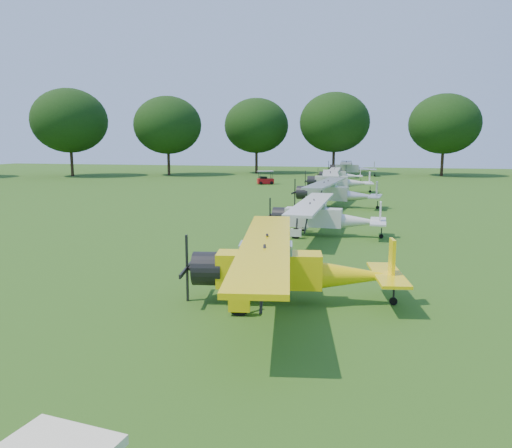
{
  "coord_description": "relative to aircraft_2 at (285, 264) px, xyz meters",
  "views": [
    {
      "loc": [
        4.24,
        -24.3,
        5.12
      ],
      "look_at": [
        -0.93,
        -2.38,
        1.4
      ],
      "focal_mm": 35.0,
      "sensor_mm": 36.0,
      "label": 1
    }
  ],
  "objects": [
    {
      "name": "golf_cart",
      "position": [
        -10.27,
        44.27,
        -0.73
      ],
      "size": [
        2.19,
        1.8,
        1.63
      ],
      "rotation": [
        0.0,
        0.0,
        0.42
      ],
      "color": "#B10C12",
      "rests_on": "ground"
    },
    {
      "name": "aircraft_7",
      "position": [
        -0.81,
        61.68,
        0.06
      ],
      "size": [
        7.27,
        11.57,
        2.28
      ],
      "rotation": [
        0.0,
        0.0,
        0.04
      ],
      "color": "silver",
      "rests_on": "ground"
    },
    {
      "name": "aircraft_3",
      "position": [
        -0.04,
        11.92,
        -0.09
      ],
      "size": [
        6.44,
        10.23,
        2.02
      ],
      "rotation": [
        0.0,
        0.0,
        -0.01
      ],
      "color": "silver",
      "rests_on": "ground"
    },
    {
      "name": "aircraft_4",
      "position": [
        -0.39,
        24.32,
        -0.01
      ],
      "size": [
        6.93,
        11.04,
        2.17
      ],
      "rotation": [
        0.0,
        0.0,
        -0.09
      ],
      "color": "silver",
      "rests_on": "ground"
    },
    {
      "name": "ground",
      "position": [
        -1.61,
        9.07,
        -1.28
      ],
      "size": [
        160.0,
        160.0,
        0.0
      ],
      "primitive_type": "plane",
      "color": "#235214",
      "rests_on": "ground"
    },
    {
      "name": "aircraft_5",
      "position": [
        -1.09,
        36.52,
        0.0
      ],
      "size": [
        6.99,
        11.12,
        2.19
      ],
      "rotation": [
        0.0,
        0.0,
        0.09
      ],
      "color": "silver",
      "rests_on": "ground"
    },
    {
      "name": "aircraft_6",
      "position": [
        -1.79,
        49.7,
        -0.22
      ],
      "size": [
        5.75,
        9.14,
        1.8
      ],
      "rotation": [
        0.0,
        0.0,
        0.04
      ],
      "color": "silver",
      "rests_on": "ground"
    },
    {
      "name": "tree_belt",
      "position": [
        1.96,
        9.24,
        6.75
      ],
      "size": [
        137.36,
        130.27,
        14.52
      ],
      "color": "black",
      "rests_on": "ground"
    },
    {
      "name": "aircraft_2",
      "position": [
        0.0,
        0.0,
        0.0
      ],
      "size": [
        7.02,
        11.12,
        2.18
      ],
      "rotation": [
        0.0,
        0.0,
        0.16
      ],
      "color": "yellow",
      "rests_on": "ground"
    }
  ]
}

